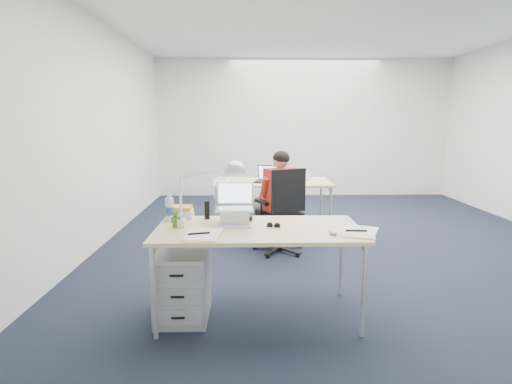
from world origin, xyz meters
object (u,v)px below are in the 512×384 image
(desk_far, at_px, (272,185))
(dark_laptop, at_px, (267,174))
(sunglasses, at_px, (273,226))
(far_cup, at_px, (308,177))
(water_bottle, at_px, (170,208))
(seated_person, at_px, (274,200))
(drawer_pedestal_far, at_px, (229,213))
(headphones, at_px, (238,218))
(book_stack, at_px, (180,212))
(desk_near, at_px, (258,233))
(computer_mouse, at_px, (333,232))
(cordless_phone, at_px, (207,210))
(can_koozie, at_px, (240,215))
(drawer_pedestal_near, at_px, (183,284))
(bear_figurine, at_px, (176,219))
(wireless_keyboard, at_px, (234,226))
(silver_laptop, at_px, (235,204))
(office_chair, at_px, (281,228))

(desk_far, xyz_separation_m, dark_laptop, (-0.08, -0.11, 0.17))
(sunglasses, height_order, far_cup, far_cup)
(water_bottle, relative_size, sunglasses, 2.03)
(seated_person, relative_size, drawer_pedestal_far, 2.18)
(headphones, height_order, book_stack, book_stack)
(desk_near, relative_size, desk_far, 1.00)
(desk_far, distance_m, far_cup, 0.52)
(computer_mouse, height_order, cordless_phone, cordless_phone)
(cordless_phone, bearing_deg, can_koozie, -34.02)
(desk_near, xyz_separation_m, drawer_pedestal_near, (-0.60, -0.02, -0.41))
(book_stack, bearing_deg, desk_near, -27.65)
(drawer_pedestal_far, relative_size, bear_figurine, 4.07)
(far_cup, bearing_deg, computer_mouse, -94.57)
(headphones, xyz_separation_m, dark_laptop, (0.33, 2.10, 0.10))
(wireless_keyboard, bearing_deg, water_bottle, 157.42)
(computer_mouse, relative_size, far_cup, 0.89)
(sunglasses, bearing_deg, dark_laptop, 105.09)
(book_stack, relative_size, sunglasses, 1.97)
(dark_laptop, bearing_deg, drawer_pedestal_far, -169.46)
(can_koozie, distance_m, water_bottle, 0.59)
(desk_near, height_order, desk_far, same)
(headphones, distance_m, dark_laptop, 2.12)
(desk_far, distance_m, silver_laptop, 2.34)
(dark_laptop, xyz_separation_m, far_cup, (0.59, 0.18, -0.07))
(seated_person, bearing_deg, headphones, -135.26)
(desk_far, xyz_separation_m, computer_mouse, (0.29, -2.63, 0.06))
(book_stack, xyz_separation_m, cordless_phone, (0.24, -0.06, 0.03))
(headphones, relative_size, water_bottle, 1.06)
(drawer_pedestal_near, height_order, silver_laptop, silver_laptop)
(office_chair, xyz_separation_m, water_bottle, (-1.04, -1.36, 0.55))
(desk_near, bearing_deg, book_stack, 152.35)
(desk_near, height_order, sunglasses, sunglasses)
(desk_far, bearing_deg, headphones, -100.69)
(desk_near, bearing_deg, computer_mouse, -20.10)
(desk_near, height_order, office_chair, office_chair)
(desk_far, xyz_separation_m, silver_laptop, (-0.44, -2.29, 0.21))
(book_stack, bearing_deg, dark_laptop, 66.98)
(office_chair, bearing_deg, cordless_phone, -143.12)
(seated_person, height_order, bear_figurine, seated_person)
(drawer_pedestal_near, xyz_separation_m, bear_figurine, (-0.05, 0.05, 0.52))
(desk_near, relative_size, drawer_pedestal_near, 2.91)
(seated_person, height_order, can_koozie, seated_person)
(cordless_phone, bearing_deg, desk_far, 60.39)
(drawer_pedestal_near, distance_m, drawer_pedestal_far, 2.46)
(office_chair, relative_size, seated_person, 0.85)
(wireless_keyboard, xyz_separation_m, sunglasses, (0.31, -0.02, 0.01))
(can_koozie, relative_size, far_cup, 1.22)
(desk_far, relative_size, computer_mouse, 18.17)
(wireless_keyboard, bearing_deg, drawer_pedestal_far, 90.89)
(office_chair, bearing_deg, drawer_pedestal_far, 104.12)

